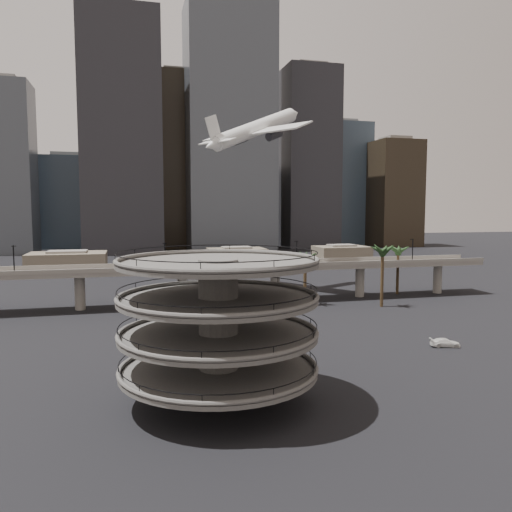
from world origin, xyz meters
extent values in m
plane|color=black|center=(0.00, 0.00, 0.00)|extent=(700.00, 700.00, 0.00)
cylinder|color=#4C4A47|center=(-13.00, -4.00, 8.00)|extent=(4.40, 4.40, 16.50)
cylinder|color=#4C4A47|center=(-13.00, -4.00, 3.77)|extent=(22.00, 22.00, 0.45)
torus|color=#4C4A47|center=(-13.00, -4.00, 4.25)|extent=(22.20, 22.20, 0.50)
torus|color=black|center=(-13.00, -4.00, 5.05)|extent=(21.80, 21.80, 0.10)
cylinder|color=#4C4A47|center=(-13.00, -4.00, 7.78)|extent=(22.00, 22.00, 0.45)
torus|color=#4C4A47|center=(-13.00, -4.00, 8.25)|extent=(22.20, 22.20, 0.50)
torus|color=black|center=(-13.00, -4.00, 9.05)|extent=(21.80, 21.80, 0.10)
cylinder|color=#4C4A47|center=(-13.00, -4.00, 11.78)|extent=(22.00, 22.00, 0.45)
torus|color=#4C4A47|center=(-13.00, -4.00, 12.25)|extent=(22.20, 22.20, 0.50)
torus|color=black|center=(-13.00, -4.00, 13.05)|extent=(21.80, 21.80, 0.10)
cylinder|color=#4C4A47|center=(-13.00, -4.00, 15.78)|extent=(22.00, 22.00, 0.45)
torus|color=#4C4A47|center=(-13.00, -4.00, 16.25)|extent=(22.20, 22.20, 0.50)
torus|color=black|center=(-13.00, -4.00, 17.05)|extent=(21.80, 21.80, 0.10)
cube|color=gray|center=(0.00, 55.00, 8.00)|extent=(130.00, 9.00, 0.90)
cube|color=gray|center=(0.00, 50.50, 8.90)|extent=(130.00, 0.30, 1.00)
cube|color=gray|center=(0.00, 59.50, 8.90)|extent=(130.00, 0.30, 1.00)
cylinder|color=gray|center=(-33.00, 55.00, 3.80)|extent=(2.20, 2.20, 8.00)
cylinder|color=gray|center=(-11.00, 55.00, 3.80)|extent=(2.20, 2.20, 8.00)
cylinder|color=gray|center=(11.00, 55.00, 3.80)|extent=(2.20, 2.20, 8.00)
cylinder|color=gray|center=(33.00, 55.00, 3.80)|extent=(2.20, 2.20, 8.00)
cylinder|color=gray|center=(55.00, 55.00, 3.80)|extent=(2.20, 2.20, 8.00)
cylinder|color=black|center=(-45.00, 51.00, 11.50)|extent=(0.24, 0.24, 6.00)
cylinder|color=black|center=(-15.00, 51.00, 11.50)|extent=(0.24, 0.24, 6.00)
cylinder|color=black|center=(15.00, 51.00, 11.50)|extent=(0.24, 0.24, 6.00)
cylinder|color=black|center=(45.00, 51.00, 11.50)|extent=(0.24, 0.24, 6.00)
cylinder|color=#40301B|center=(-6.00, 44.00, 6.08)|extent=(0.70, 0.70, 12.15)
ellipsoid|color=#1C3618|center=(-6.00, 44.00, 12.55)|extent=(4.40, 4.40, 2.00)
cylinder|color=#40301B|center=(16.00, 48.00, 5.40)|extent=(0.70, 0.70, 10.80)
ellipsoid|color=#1C3618|center=(16.00, 48.00, 11.20)|extent=(4.40, 4.40, 2.00)
cylinder|color=#40301B|center=(32.00, 42.00, 6.30)|extent=(0.70, 0.70, 12.60)
ellipsoid|color=#1C3618|center=(32.00, 42.00, 13.00)|extent=(4.40, 4.40, 2.00)
cylinder|color=#40301B|center=(44.00, 56.00, 5.62)|extent=(0.70, 0.70, 11.25)
ellipsoid|color=#1C3618|center=(44.00, 56.00, 11.65)|extent=(4.40, 4.40, 2.00)
cube|color=brown|center=(-45.00, 140.00, 2.75)|extent=(28.00, 18.00, 5.50)
cube|color=gray|center=(-45.00, 140.00, 5.90)|extent=(14.00, 9.00, 0.80)
cube|color=brown|center=(22.00, 150.00, 2.50)|extent=(24.00, 16.00, 5.00)
cube|color=gray|center=(22.00, 150.00, 5.40)|extent=(12.00, 8.00, 0.80)
cube|color=brown|center=(65.00, 138.00, 3.00)|extent=(22.00, 15.00, 6.00)
cube|color=gray|center=(65.00, 138.00, 6.40)|extent=(11.00, 7.50, 0.80)
cube|color=#454A51|center=(-80.00, 210.00, 41.28)|extent=(26.00, 24.00, 82.56)
cube|color=gray|center=(-80.00, 210.00, 83.76)|extent=(14.30, 13.20, 2.40)
cube|color=#384756|center=(-55.00, 245.00, 25.40)|extent=(30.00, 30.00, 50.81)
cube|color=gray|center=(-55.00, 245.00, 52.01)|extent=(16.50, 16.50, 2.40)
cube|color=black|center=(-25.00, 200.00, 58.22)|extent=(38.00, 30.00, 116.43)
cube|color=gray|center=(-25.00, 200.00, 117.63)|extent=(20.90, 16.50, 2.40)
cube|color=black|center=(5.00, 225.00, 47.63)|extent=(28.00, 26.00, 95.26)
cube|color=gray|center=(5.00, 225.00, 96.46)|extent=(15.40, 14.30, 2.40)
cube|color=#454A51|center=(30.00, 205.00, 63.51)|extent=(45.00, 32.00, 127.02)
cube|color=gray|center=(30.00, 205.00, 128.22)|extent=(24.75, 17.60, 2.40)
cube|color=#84765B|center=(55.00, 240.00, 22.23)|extent=(24.00, 24.00, 44.46)
cube|color=gray|center=(55.00, 240.00, 45.66)|extent=(13.20, 13.20, 2.40)
cube|color=black|center=(78.00, 215.00, 50.28)|extent=(30.00, 28.00, 100.55)
cube|color=gray|center=(78.00, 215.00, 101.75)|extent=(16.50, 15.40, 2.40)
cube|color=#384756|center=(105.00, 235.00, 37.05)|extent=(34.00, 30.00, 74.09)
cube|color=gray|center=(105.00, 235.00, 75.29)|extent=(18.70, 16.50, 2.40)
cube|color=black|center=(130.00, 210.00, 30.70)|extent=(26.00, 26.00, 61.39)
cube|color=gray|center=(130.00, 210.00, 62.59)|extent=(14.30, 14.30, 2.40)
cube|color=#84765B|center=(18.00, 260.00, 20.11)|extent=(22.00, 22.00, 40.22)
cube|color=gray|center=(18.00, 260.00, 41.42)|extent=(12.10, 12.10, 2.40)
cylinder|color=silver|center=(10.82, 72.58, 43.01)|extent=(27.67, 19.99, 14.48)
cone|color=silver|center=(24.29, 81.39, 48.95)|extent=(6.38, 6.08, 5.08)
cone|color=silver|center=(-2.66, 63.78, 37.06)|extent=(6.01, 5.62, 4.67)
cube|color=silver|center=(10.14, 72.14, 42.00)|extent=(23.93, 31.56, 2.86)
cube|color=silver|center=(-1.05, 64.83, 38.24)|extent=(8.22, 10.68, 1.18)
cube|color=silver|center=(-1.95, 64.24, 41.15)|extent=(4.76, 3.30, 6.94)
cylinder|color=#242429|center=(7.69, 77.82, 40.74)|extent=(5.50, 4.66, 3.69)
cylinder|color=#242429|center=(14.35, 67.62, 40.74)|extent=(5.50, 4.66, 3.69)
imported|color=#A7171D|center=(-7.59, 18.85, 0.82)|extent=(5.13, 2.89, 1.65)
imported|color=black|center=(2.91, 17.83, 0.67)|extent=(4.26, 2.02, 1.35)
imported|color=white|center=(25.75, 9.83, 0.67)|extent=(4.94, 3.07, 1.34)
camera|label=1|loc=(-22.37, -57.63, 21.72)|focal=35.00mm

